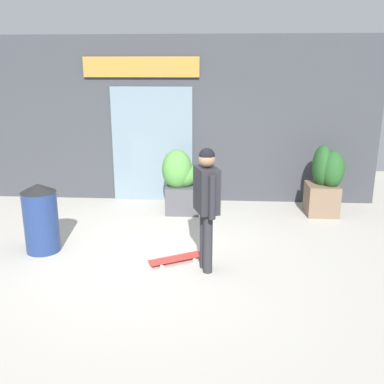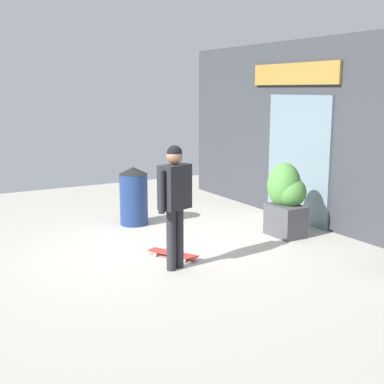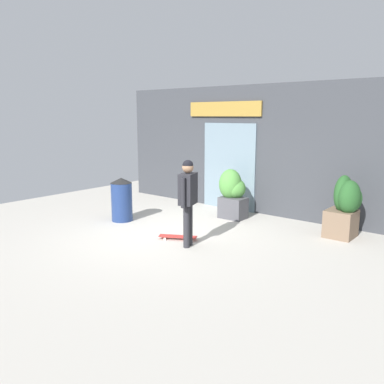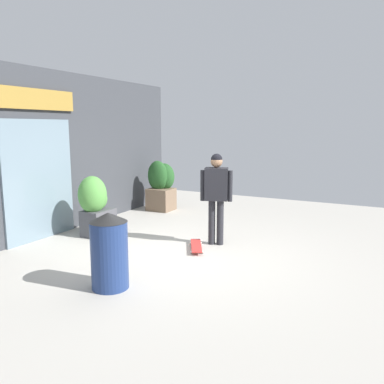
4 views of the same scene
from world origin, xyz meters
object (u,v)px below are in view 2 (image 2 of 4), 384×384
skateboarder (175,194)px  planter_box_left (286,197)px  skateboard (173,254)px  trash_bin (134,196)px

skateboarder → planter_box_left: skateboarder is taller
skateboard → planter_box_left: planter_box_left is taller
planter_box_left → trash_bin: 2.78m
skateboarder → skateboard: 1.12m
planter_box_left → skateboard: bearing=-86.5°
skateboard → skateboarder: bearing=127.2°
skateboarder → planter_box_left: (-0.58, 2.46, -0.40)m
skateboarder → planter_box_left: bearing=-95.5°
planter_box_left → trash_bin: bearing=-134.7°
skateboarder → planter_box_left: 2.56m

